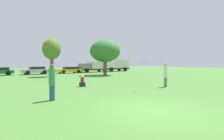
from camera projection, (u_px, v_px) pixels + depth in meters
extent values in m
plane|color=#477A33|center=(149.00, 109.00, 7.11)|extent=(120.00, 120.00, 0.00)
cylinder|color=navy|center=(52.00, 93.00, 8.73)|extent=(0.27, 0.27, 0.74)
cylinder|color=#337F4C|center=(52.00, 77.00, 8.69)|extent=(0.32, 0.32, 0.91)
sphere|color=brown|center=(52.00, 66.00, 8.66)|extent=(0.20, 0.20, 0.20)
cylinder|color=#726651|center=(165.00, 82.00, 13.53)|extent=(0.24, 0.24, 0.74)
cylinder|color=silver|center=(166.00, 72.00, 13.49)|extent=(0.29, 0.29, 0.91)
sphere|color=tan|center=(166.00, 65.00, 13.47)|extent=(0.24, 0.24, 0.24)
cylinder|color=#F21E72|center=(144.00, 62.00, 11.71)|extent=(0.26, 0.25, 0.11)
cube|color=#191E33|center=(82.00, 85.00, 13.76)|extent=(0.41, 0.34, 0.32)
cylinder|color=#A52633|center=(82.00, 80.00, 13.74)|extent=(0.30, 0.30, 0.40)
sphere|color=beige|center=(82.00, 76.00, 13.73)|extent=(0.23, 0.23, 0.23)
cylinder|color=brown|center=(52.00, 65.00, 23.26)|extent=(0.43, 0.43, 3.07)
ellipsoid|color=#4C7528|center=(52.00, 49.00, 23.16)|extent=(2.43, 2.43, 2.81)
cylinder|color=brown|center=(105.00, 67.00, 25.91)|extent=(0.52, 0.52, 2.39)
ellipsoid|color=#33702D|center=(105.00, 51.00, 25.80)|extent=(4.56, 4.56, 3.33)
cube|color=black|center=(0.00, 69.00, 25.42)|extent=(2.31, 1.54, 0.43)
cylinder|color=black|center=(8.00, 73.00, 25.35)|extent=(0.67, 0.21, 0.67)
cylinder|color=black|center=(7.00, 73.00, 26.69)|extent=(0.67, 0.21, 0.67)
cube|color=#B2B2B7|center=(35.00, 71.00, 27.89)|extent=(4.12, 1.98, 0.59)
cube|color=black|center=(37.00, 68.00, 28.05)|extent=(2.29, 1.69, 0.38)
cylinder|color=black|center=(28.00, 73.00, 26.42)|extent=(0.65, 0.19, 0.65)
cylinder|color=black|center=(26.00, 72.00, 27.90)|extent=(0.65, 0.19, 0.65)
cylinder|color=black|center=(45.00, 72.00, 27.91)|extent=(0.65, 0.19, 0.65)
cylinder|color=black|center=(42.00, 72.00, 29.39)|extent=(0.65, 0.19, 0.65)
cube|color=gold|center=(69.00, 70.00, 30.90)|extent=(4.56, 2.00, 0.48)
cube|color=black|center=(71.00, 68.00, 31.08)|extent=(2.53, 1.70, 0.41)
cylinder|color=black|center=(64.00, 72.00, 29.34)|extent=(0.62, 0.20, 0.61)
cylinder|color=black|center=(60.00, 71.00, 30.82)|extent=(0.62, 0.20, 0.61)
cylinder|color=black|center=(79.00, 71.00, 30.99)|extent=(0.62, 0.20, 0.61)
cylinder|color=black|center=(74.00, 71.00, 32.47)|extent=(0.62, 0.20, 0.61)
cube|color=#2D2D33|center=(94.00, 69.00, 34.37)|extent=(6.60, 2.45, 0.30)
cube|color=slate|center=(85.00, 66.00, 33.15)|extent=(2.16, 2.18, 1.01)
cube|color=beige|center=(98.00, 65.00, 34.88)|extent=(4.12, 2.36, 1.40)
cylinder|color=black|center=(87.00, 71.00, 32.14)|extent=(0.82, 0.26, 0.81)
cylinder|color=black|center=(81.00, 70.00, 33.92)|extent=(0.82, 0.26, 0.81)
cylinder|color=black|center=(105.00, 70.00, 34.55)|extent=(0.82, 0.26, 0.81)
cylinder|color=black|center=(99.00, 70.00, 36.34)|extent=(0.82, 0.26, 0.81)
cube|color=#2D2D33|center=(116.00, 68.00, 37.57)|extent=(6.06, 2.38, 0.30)
cube|color=silver|center=(109.00, 65.00, 36.44)|extent=(1.99, 2.12, 1.13)
cube|color=beige|center=(119.00, 64.00, 38.02)|extent=(3.78, 2.30, 1.80)
cylinder|color=black|center=(111.00, 70.00, 35.46)|extent=(0.91, 0.33, 0.90)
cylinder|color=black|center=(106.00, 69.00, 37.20)|extent=(0.91, 0.33, 0.90)
cylinder|color=black|center=(125.00, 69.00, 37.68)|extent=(0.91, 0.33, 0.90)
cylinder|color=black|center=(119.00, 69.00, 39.42)|extent=(0.91, 0.33, 0.90)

